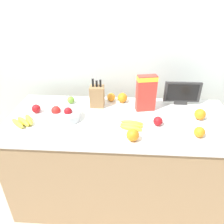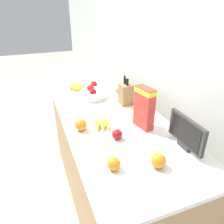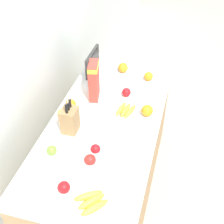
# 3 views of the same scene
# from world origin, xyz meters

# --- Properties ---
(ground_plane) EXTENTS (14.00, 14.00, 0.00)m
(ground_plane) POSITION_xyz_m (0.00, 0.00, 0.00)
(ground_plane) COLOR #B2A899
(wall_back) EXTENTS (9.00, 0.06, 2.60)m
(wall_back) POSITION_xyz_m (0.00, 0.61, 1.30)
(wall_back) COLOR silver
(wall_back) RESTS_ON ground_plane
(counter) EXTENTS (1.85, 0.79, 0.88)m
(counter) POSITION_xyz_m (0.00, 0.00, 0.44)
(counter) COLOR tan
(counter) RESTS_ON ground_plane
(knife_block) EXTENTS (0.12, 0.11, 0.30)m
(knife_block) POSITION_xyz_m (-0.21, 0.21, 0.98)
(knife_block) COLOR #937047
(knife_block) RESTS_ON counter
(small_monitor) EXTENTS (0.32, 0.03, 0.21)m
(small_monitor) POSITION_xyz_m (0.54, 0.29, 1.00)
(small_monitor) COLOR #2D2D2D
(small_monitor) RESTS_ON counter
(cereal_box) EXTENTS (0.17, 0.10, 0.31)m
(cereal_box) POSITION_xyz_m (0.21, 0.17, 1.05)
(cereal_box) COLOR red
(cereal_box) RESTS_ON counter
(fruit_bowl) EXTENTS (0.26, 0.26, 0.12)m
(fruit_bowl) POSITION_xyz_m (-0.45, -0.03, 0.92)
(fruit_bowl) COLOR silver
(fruit_bowl) RESTS_ON counter
(banana_bunch_left) EXTENTS (0.19, 0.14, 0.04)m
(banana_bunch_left) POSITION_xyz_m (0.09, -0.12, 0.90)
(banana_bunch_left) COLOR yellow
(banana_bunch_left) RESTS_ON counter
(banana_bunch_right) EXTENTS (0.21, 0.21, 0.04)m
(banana_bunch_right) POSITION_xyz_m (-0.75, -0.12, 0.90)
(banana_bunch_right) COLOR yellow
(banana_bunch_right) RESTS_ON counter
(apple_rightmost) EXTENTS (0.07, 0.07, 0.07)m
(apple_rightmost) POSITION_xyz_m (-0.46, 0.25, 0.91)
(apple_rightmost) COLOR #6B9E33
(apple_rightmost) RESTS_ON counter
(apple_front) EXTENTS (0.07, 0.07, 0.07)m
(apple_front) POSITION_xyz_m (-0.71, 0.06, 0.92)
(apple_front) COLOR #A31419
(apple_front) RESTS_ON counter
(apple_middle) EXTENTS (0.07, 0.07, 0.07)m
(apple_middle) POSITION_xyz_m (0.29, -0.08, 0.92)
(apple_middle) COLOR #A31419
(apple_middle) RESTS_ON counter
(orange_front_left) EXTENTS (0.09, 0.09, 0.09)m
(orange_front_left) POSITION_xyz_m (0.01, 0.30, 0.92)
(orange_front_left) COLOR orange
(orange_front_left) RESTS_ON counter
(orange_front_right) EXTENTS (0.08, 0.08, 0.08)m
(orange_front_right) POSITION_xyz_m (0.57, -0.21, 0.92)
(orange_front_right) COLOR orange
(orange_front_right) RESTS_ON counter
(orange_mid_right) EXTENTS (0.09, 0.09, 0.09)m
(orange_mid_right) POSITION_xyz_m (0.10, -0.28, 0.92)
(orange_mid_right) COLOR orange
(orange_mid_right) RESTS_ON counter
(orange_front_center) EXTENTS (0.09, 0.09, 0.09)m
(orange_front_center) POSITION_xyz_m (0.64, 0.04, 0.92)
(orange_front_center) COLOR orange
(orange_front_center) RESTS_ON counter
(orange_back_center) EXTENTS (0.08, 0.08, 0.08)m
(orange_back_center) POSITION_xyz_m (-0.09, 0.32, 0.92)
(orange_back_center) COLOR orange
(orange_back_center) RESTS_ON counter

